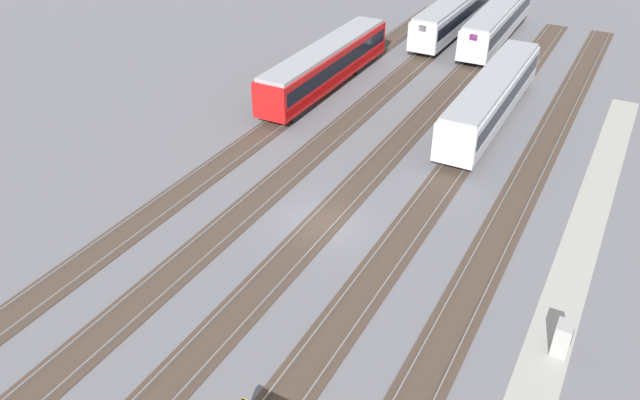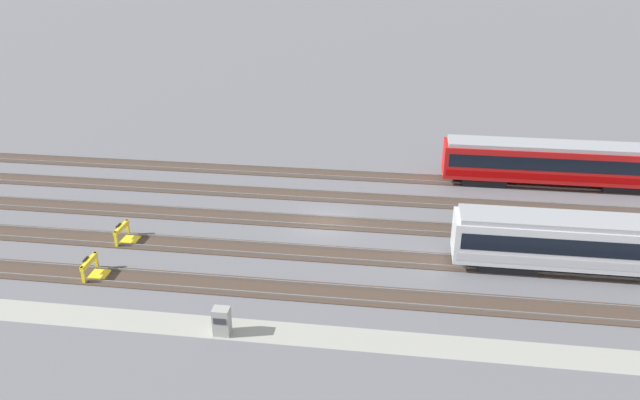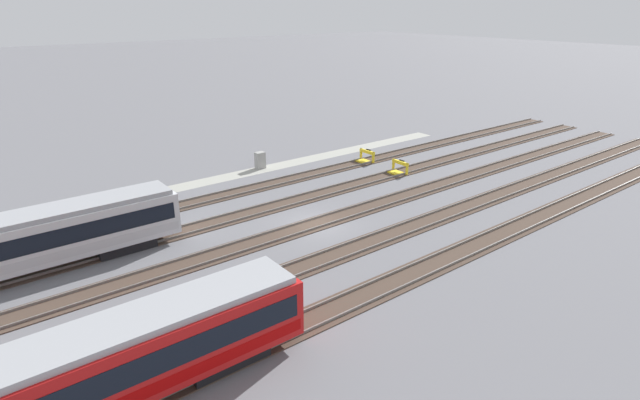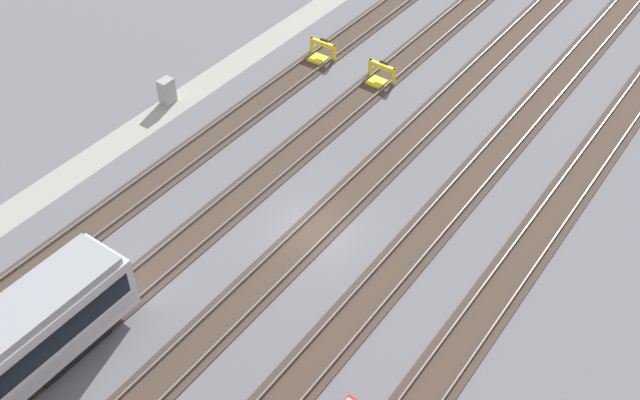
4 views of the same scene
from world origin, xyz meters
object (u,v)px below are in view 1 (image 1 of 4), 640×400
subway_car_front_row_right_inner (497,22)px  electrical_cabinet (562,338)px  subway_car_front_row_left_inner (326,65)px  subway_car_front_row_centre (492,97)px  subway_car_front_row_leftmost (453,14)px

subway_car_front_row_right_inner → electrical_cabinet: bearing=-160.9°
subway_car_front_row_left_inner → electrical_cabinet: (-21.56, -23.23, -1.24)m
subway_car_front_row_centre → subway_car_front_row_right_inner: 19.31m
subway_car_front_row_leftmost → subway_car_front_row_centre: bearing=-154.1°
subway_car_front_row_left_inner → subway_car_front_row_centre: size_ratio=1.00×
subway_car_front_row_leftmost → subway_car_front_row_centre: 21.16m
subway_car_front_row_left_inner → electrical_cabinet: 31.72m
subway_car_front_row_centre → subway_car_front_row_right_inner: size_ratio=1.00×
subway_car_front_row_left_inner → subway_car_front_row_centre: (-0.00, -13.95, 0.00)m
electrical_cabinet → subway_car_front_row_left_inner: bearing=47.1°
subway_car_front_row_centre → subway_car_front_row_right_inner: same height
subway_car_front_row_leftmost → subway_car_front_row_left_inner: size_ratio=1.00×
subway_car_front_row_right_inner → subway_car_front_row_centre: bearing=-166.1°
subway_car_front_row_leftmost → subway_car_front_row_left_inner: bearing=166.1°
subway_car_front_row_leftmost → subway_car_front_row_centre: (-19.03, -9.25, 0.00)m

